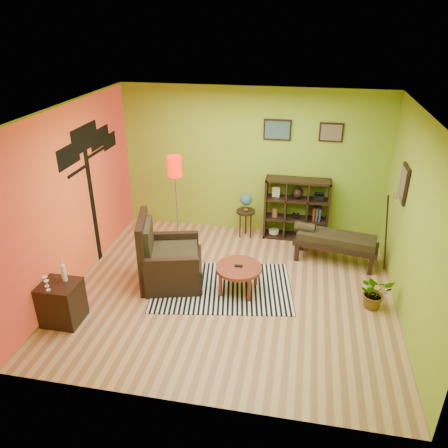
% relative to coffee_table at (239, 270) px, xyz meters
% --- Properties ---
extents(ground, '(5.00, 5.00, 0.00)m').
position_rel_coffee_table_xyz_m(ground, '(-0.12, -0.04, -0.38)').
color(ground, tan).
rests_on(ground, ground).
extents(room_shell, '(5.04, 4.54, 2.82)m').
position_rel_coffee_table_xyz_m(room_shell, '(-0.21, -0.03, 1.42)').
color(room_shell, '#8DB52B').
rests_on(room_shell, ground).
extents(zebra_rug, '(2.40, 1.77, 0.01)m').
position_rel_coffee_table_xyz_m(zebra_rug, '(-0.27, 0.04, -0.37)').
color(zebra_rug, silver).
rests_on(zebra_rug, ground).
extents(coffee_table, '(0.72, 0.72, 0.46)m').
position_rel_coffee_table_xyz_m(coffee_table, '(0.00, 0.00, 0.00)').
color(coffee_table, maroon).
rests_on(coffee_table, ground).
extents(armchair, '(1.15, 1.15, 1.16)m').
position_rel_coffee_table_xyz_m(armchair, '(-1.16, 0.05, -0.03)').
color(armchair, black).
rests_on(armchair, ground).
extents(side_cabinet, '(0.52, 0.47, 0.93)m').
position_rel_coffee_table_xyz_m(side_cabinet, '(-2.32, -1.20, -0.07)').
color(side_cabinet, black).
rests_on(side_cabinet, ground).
extents(floor_lamp, '(0.27, 0.27, 1.76)m').
position_rel_coffee_table_xyz_m(floor_lamp, '(-1.32, 1.19, 1.04)').
color(floor_lamp, silver).
rests_on(floor_lamp, ground).
extents(globe_table, '(0.37, 0.37, 0.89)m').
position_rel_coffee_table_xyz_m(globe_table, '(-0.16, 1.85, 0.30)').
color(globe_table, black).
rests_on(globe_table, ground).
extents(cube_shelf, '(1.20, 0.35, 1.20)m').
position_rel_coffee_table_xyz_m(cube_shelf, '(0.80, 1.99, 0.22)').
color(cube_shelf, black).
rests_on(cube_shelf, ground).
extents(bench, '(1.48, 0.75, 0.65)m').
position_rel_coffee_table_xyz_m(bench, '(1.47, 1.20, 0.04)').
color(bench, black).
rests_on(bench, ground).
extents(potted_plant, '(0.60, 0.64, 0.41)m').
position_rel_coffee_table_xyz_m(potted_plant, '(2.04, -0.03, -0.18)').
color(potted_plant, '#26661E').
rests_on(potted_plant, ground).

